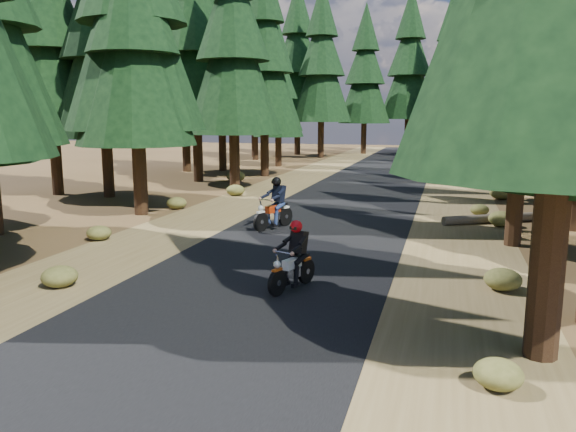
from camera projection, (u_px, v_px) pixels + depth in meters
The scene contains 9 objects.
ground at pixel (272, 270), 13.99m from camera, with size 120.00×120.00×0.00m, color #422F17.
road at pixel (317, 230), 18.72m from camera, with size 6.00×100.00×0.01m, color black.
shoulder_l at pixel (191, 223), 19.95m from camera, with size 3.20×100.00×0.01m, color brown.
shoulder_r at pixel (460, 239), 17.48m from camera, with size 3.20×100.00×0.01m, color brown.
pine_forest at pixel (380, 43), 32.51m from camera, with size 34.59×55.08×16.32m.
log_near at pixel (503, 218), 20.10m from camera, with size 0.32×0.32×4.75m, color #4C4233.
understory_shrubs at pixel (352, 206), 21.96m from camera, with size 15.26×29.57×0.67m.
rider_lead at pixel (292, 267), 12.29m from camera, with size 1.06×1.79×1.53m.
rider_follow at pixel (273, 212), 18.88m from camera, with size 1.32×2.03×1.74m.
Camera 1 is at (4.09, -12.90, 3.80)m, focal length 35.00 mm.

